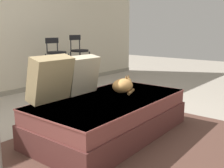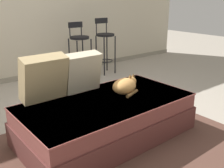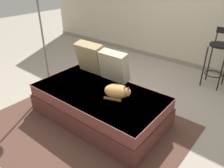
% 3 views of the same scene
% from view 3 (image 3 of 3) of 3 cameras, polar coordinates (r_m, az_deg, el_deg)
% --- Properties ---
extents(ground_plane, '(16.00, 16.00, 0.00)m').
position_cam_3_polar(ground_plane, '(3.43, 1.27, -5.49)').
color(ground_plane, '#A89E8E').
rests_on(ground_plane, ground).
extents(wall_back_panel, '(8.00, 0.10, 2.60)m').
position_cam_3_polar(wall_back_panel, '(4.87, 19.21, 19.59)').
color(wall_back_panel, beige).
rests_on(wall_back_panel, ground).
extents(wall_baseboard_trim, '(8.00, 0.02, 0.09)m').
position_cam_3_polar(wall_baseboard_trim, '(5.13, 16.80, 5.66)').
color(wall_baseboard_trim, gray).
rests_on(wall_baseboard_trim, ground).
extents(area_rug, '(2.53, 2.08, 0.01)m').
position_cam_3_polar(area_rug, '(3.02, -7.19, -11.04)').
color(area_rug, brown).
rests_on(area_rug, ground).
extents(couch, '(1.84, 1.02, 0.43)m').
position_cam_3_polar(couch, '(3.06, -3.37, -5.28)').
color(couch, brown).
rests_on(couch, ground).
extents(throw_pillow_corner, '(0.47, 0.28, 0.49)m').
position_cam_3_polar(throw_pillow_corner, '(3.42, -5.56, 6.90)').
color(throw_pillow_corner, tan).
rests_on(throw_pillow_corner, couch).
extents(throw_pillow_middle, '(0.43, 0.24, 0.45)m').
position_cam_3_polar(throw_pillow_middle, '(3.14, 0.53, 4.74)').
color(throw_pillow_middle, beige).
rests_on(throw_pillow_middle, couch).
extents(cat, '(0.38, 0.34, 0.20)m').
position_cam_3_polar(cat, '(2.77, 1.43, -1.94)').
color(cat, tan).
rests_on(cat, couch).
extents(bar_stool_near_window, '(0.34, 0.34, 1.02)m').
position_cam_3_polar(bar_stool_near_window, '(4.18, 26.05, 7.17)').
color(bar_stool_near_window, black).
rests_on(bar_stool_near_window, ground).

